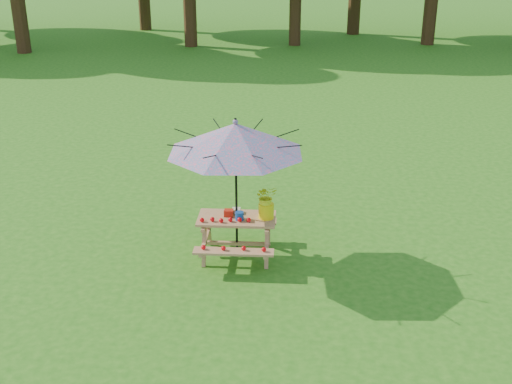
{
  "coord_description": "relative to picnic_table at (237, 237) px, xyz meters",
  "views": [
    {
      "loc": [
        -2.76,
        -5.67,
        4.79
      ],
      "look_at": [
        -3.32,
        3.29,
        1.1
      ],
      "focal_mm": 45.0,
      "sensor_mm": 36.0,
      "label": 1
    }
  ],
  "objects": [
    {
      "name": "patio_umbrella",
      "position": [
        0.0,
        0.0,
        1.62
      ],
      "size": [
        2.66,
        2.66,
        2.25
      ],
      "color": "black",
      "rests_on": "ground"
    },
    {
      "name": "flower_bucket",
      "position": [
        0.46,
        0.01,
        0.63
      ],
      "size": [
        0.4,
        0.37,
        0.53
      ],
      "color": "yellow",
      "rests_on": "picnic_table"
    },
    {
      "name": "produce_bins",
      "position": [
        -0.02,
        0.02,
        0.4
      ],
      "size": [
        0.32,
        0.39,
        0.13
      ],
      "color": "red",
      "rests_on": "picnic_table"
    },
    {
      "name": "picnic_table",
      "position": [
        0.0,
        0.0,
        0.0
      ],
      "size": [
        1.2,
        1.32,
        0.67
      ],
      "color": "#A56D4A",
      "rests_on": "ground"
    },
    {
      "name": "tomatoes_row",
      "position": [
        -0.15,
        -0.18,
        0.38
      ],
      "size": [
        0.77,
        0.13,
        0.07
      ],
      "primitive_type": null,
      "color": "red",
      "rests_on": "picnic_table"
    }
  ]
}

